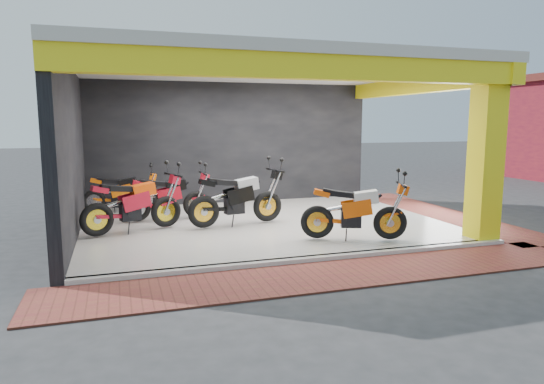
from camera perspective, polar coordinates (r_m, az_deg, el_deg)
The scene contains 16 objects.
ground at distance 9.44m, azimuth 2.57°, elevation -6.54°, with size 80.00×80.00×0.00m, color #2D2D30.
showroom_floor at distance 11.27m, azimuth -0.99°, elevation -3.81°, with size 8.00×6.00×0.10m, color white.
showroom_ceiling at distance 11.08m, azimuth -1.03°, elevation 14.45°, with size 8.40×6.40×0.20m, color beige.
back_wall at distance 14.03m, azimuth -4.70°, elevation 5.57°, with size 8.20×0.20×3.50m, color black.
left_wall at distance 10.60m, azimuth -22.78°, elevation 4.06°, with size 0.20×6.20×3.50m, color black.
corner_column at distance 10.46m, azimuth 23.85°, elevation 3.95°, with size 0.50×0.50×3.50m, color yellow.
header_beam_front at distance 8.24m, azimuth 5.23°, elevation 14.42°, with size 8.40×0.30×0.40m, color yellow.
header_beam_right at distance 12.80m, azimuth 16.78°, elevation 11.93°, with size 0.30×6.40×0.40m, color yellow.
floor_kerb at distance 8.51m, azimuth 4.99°, elevation -7.87°, with size 8.00×0.20×0.10m, color white.
paver_front at distance 7.84m, azimuth 7.23°, elevation -9.60°, with size 9.00×1.40×0.03m, color brown.
paver_right at distance 13.45m, azimuth 19.00°, elevation -2.42°, with size 1.40×7.00×0.03m, color brown.
moto_hero at distance 9.69m, azimuth 13.79°, elevation -1.71°, with size 2.19×0.81×1.34m, color #EA5509, non-canonical shape.
moto_row_a at distance 11.10m, azimuth -0.54°, elevation 0.07°, with size 2.37×0.88×1.45m, color black, non-canonical shape.
moto_row_b at distance 11.71m, azimuth -8.93°, elevation 0.04°, with size 2.13×0.79×1.30m, color red, non-canonical shape.
moto_row_c at distance 10.76m, azimuth -12.42°, elevation -0.53°, with size 2.28×0.85×1.40m, color red, non-canonical shape.
moto_row_d at distance 12.90m, azimuth -14.66°, elevation 0.38°, with size 1.95×0.72×1.19m, color #E26109, non-canonical shape.
Camera 1 is at (-3.20, -8.54, 2.42)m, focal length 32.00 mm.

